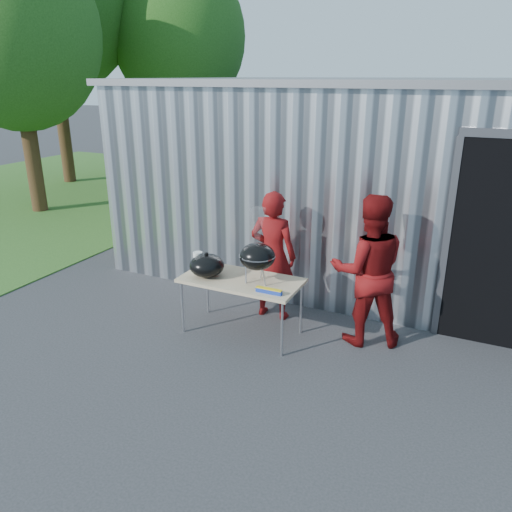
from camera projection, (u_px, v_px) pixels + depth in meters
The scene contains 13 objects.
ground at pixel (233, 359), 5.88m from camera, with size 80.00×80.00×0.00m, color #2C2C2E.
building at pixel (398, 171), 8.87m from camera, with size 8.20×6.20×3.10m.
grass_patch at pixel (58, 189), 14.60m from camera, with size 10.00×12.00×0.02m, color #2D591E.
tree_left at pixel (13, 31), 10.92m from camera, with size 3.76×3.76×6.23m.
tree_far at pixel (179, 37), 14.70m from camera, with size 3.91×3.91×6.48m.
folding_table at pixel (241, 282), 6.25m from camera, with size 1.50×0.75×0.75m.
kettle_grill at pixel (257, 250), 5.99m from camera, with size 0.44×0.44×0.94m.
grill_lid at pixel (207, 265), 6.27m from camera, with size 0.44×0.44×0.32m.
paper_towels at pixel (198, 263), 6.38m from camera, with size 0.12×0.12×0.28m, color white.
white_tub at pixel (211, 264), 6.59m from camera, with size 0.20×0.15×0.10m, color white.
foil_box at pixel (269, 291), 5.81m from camera, with size 0.32×0.06×0.06m.
person_cook at pixel (273, 256), 6.65m from camera, with size 0.64×0.42×1.76m, color maroon.
person_bystander at pixel (368, 271), 5.99m from camera, with size 0.91×0.71×1.87m, color maroon.
Camera 1 is at (2.44, -4.49, 3.15)m, focal length 35.00 mm.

